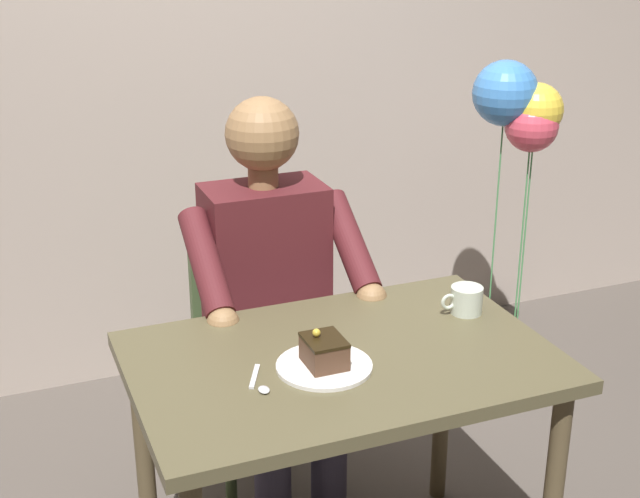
# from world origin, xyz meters

# --- Properties ---
(dining_table) EXTENTS (1.04, 0.69, 0.74)m
(dining_table) POSITION_xyz_m (0.00, 0.00, 0.64)
(dining_table) COLOR brown
(dining_table) RESTS_ON ground
(chair) EXTENTS (0.42, 0.42, 0.88)m
(chair) POSITION_xyz_m (0.00, -0.70, 0.48)
(chair) COLOR #455A35
(chair) RESTS_ON ground
(seated_person) EXTENTS (0.53, 0.58, 1.27)m
(seated_person) POSITION_xyz_m (0.00, -0.53, 0.66)
(seated_person) COLOR #511B20
(seated_person) RESTS_ON ground
(dessert_plate) EXTENTS (0.23, 0.23, 0.01)m
(dessert_plate) POSITION_xyz_m (0.07, 0.04, 0.74)
(dessert_plate) COLOR white
(dessert_plate) RESTS_ON dining_table
(cake_slice) EXTENTS (0.09, 0.11, 0.09)m
(cake_slice) POSITION_xyz_m (0.07, 0.04, 0.78)
(cake_slice) COLOR #523524
(cake_slice) RESTS_ON dessert_plate
(coffee_cup) EXTENTS (0.12, 0.09, 0.08)m
(coffee_cup) POSITION_xyz_m (-0.41, -0.10, 0.78)
(coffee_cup) COLOR beige
(coffee_cup) RESTS_ON dining_table
(dessert_spoon) EXTENTS (0.06, 0.14, 0.01)m
(dessert_spoon) POSITION_xyz_m (0.24, 0.06, 0.74)
(dessert_spoon) COLOR silver
(dessert_spoon) RESTS_ON dining_table
(balloon_display) EXTENTS (0.31, 0.28, 1.27)m
(balloon_display) POSITION_xyz_m (-1.04, -0.83, 1.01)
(balloon_display) COLOR #B2C1C6
(balloon_display) RESTS_ON ground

